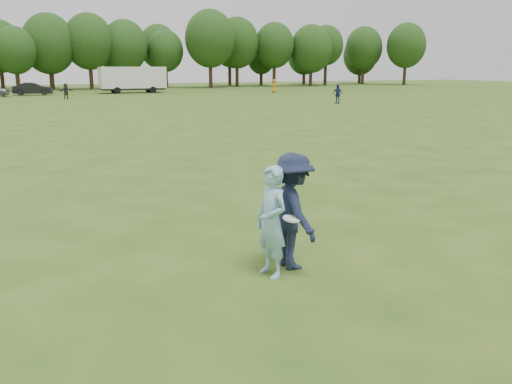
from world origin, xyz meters
TOP-DOWN VIEW (x-y plane):
  - ground at (0.00, 0.00)m, footprint 200.00×200.00m
  - thrower at (0.17, -0.49)m, footprint 0.53×0.71m
  - defender at (0.64, -0.30)m, footprint 0.72×1.23m
  - player_far_b at (23.62, 33.78)m, footprint 0.82×1.07m
  - player_far_c at (27.66, 54.46)m, footprint 0.92×0.97m
  - player_far_d at (2.30, 51.01)m, footprint 1.53×1.07m
  - car_f at (-0.39, 60.59)m, footprint 4.51×2.08m
  - field_cone at (24.08, 39.13)m, footprint 0.28×0.28m
  - disc_in_play at (0.42, -0.67)m, footprint 0.31×0.32m
  - cargo_trailer at (11.30, 61.25)m, footprint 9.00×2.75m
  - treeline at (2.81, 76.90)m, footprint 130.35×18.39m

SIDE VIEW (x-z plane):
  - ground at x=0.00m, z-range 0.00..0.00m
  - field_cone at x=24.08m, z-range 0.00..0.30m
  - car_f at x=-0.39m, z-range 0.00..1.43m
  - player_far_d at x=2.30m, z-range 0.00..1.59m
  - player_far_c at x=27.66m, z-range 0.00..1.66m
  - player_far_b at x=23.62m, z-range 0.00..1.68m
  - thrower at x=0.17m, z-range 0.00..1.76m
  - disc_in_play at x=0.42m, z-range 0.90..0.99m
  - defender at x=0.64m, z-range 0.00..1.90m
  - cargo_trailer at x=11.30m, z-range 0.18..3.38m
  - treeline at x=2.81m, z-range 0.39..12.13m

